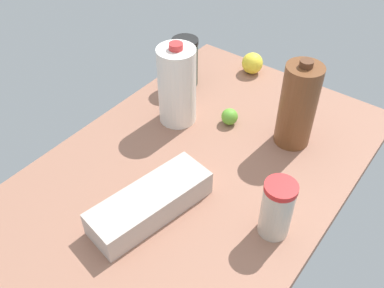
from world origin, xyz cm
name	(u,v)px	position (x,y,z in cm)	size (l,w,h in cm)	color
countertop	(192,175)	(0.00, 0.00, 1.50)	(120.00, 76.00, 3.00)	#986651
egg_carton	(151,203)	(-17.67, -0.56, 6.52)	(31.88, 11.08, 7.03)	beige
tumbler_cup	(277,209)	(-4.13, -27.60, 10.95)	(7.68, 7.68, 15.83)	beige
milk_jug	(177,86)	(15.86, 17.60, 15.42)	(11.47, 11.47, 26.41)	white
shaker_bottle	(185,62)	(32.87, 27.76, 11.51)	(8.90, 8.90, 16.94)	#263A30
chocolate_milk_jug	(298,106)	(28.15, -15.79, 15.81)	(10.42, 10.42, 27.18)	brown
lemon_far_back	(252,63)	(52.96, 12.95, 6.77)	(7.54, 7.54, 7.54)	yellow
lime_near_front	(230,117)	(23.63, 3.30, 5.58)	(5.17, 5.17, 5.17)	#62AD33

